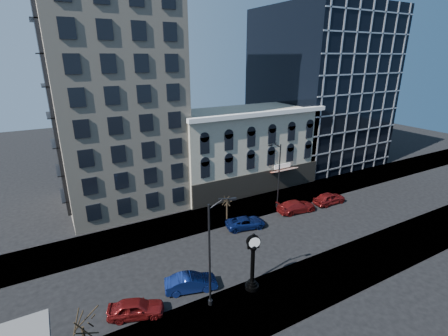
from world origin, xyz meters
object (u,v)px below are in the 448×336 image
street_clock (253,264)px  car_near_b (191,282)px  car_near_a (136,308)px  street_lamp_near (218,225)px

street_clock → car_near_b: (-4.77, 2.58, -1.87)m
street_clock → car_near_b: 5.74m
car_near_b → car_near_a: bearing=113.3°
street_clock → street_lamp_near: street_lamp_near is taller
car_near_a → car_near_b: (5.07, 0.71, 0.01)m
street_clock → street_lamp_near: size_ratio=0.57×
car_near_a → car_near_b: car_near_b is taller
street_lamp_near → car_near_b: (-1.32, 2.70, -6.71)m
street_lamp_near → car_near_a: 9.48m
street_clock → street_lamp_near: 5.94m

